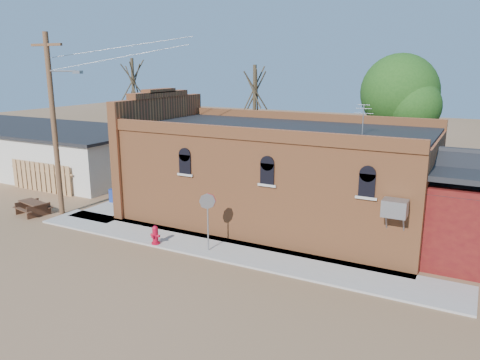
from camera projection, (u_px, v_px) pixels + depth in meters
The scene contains 14 objects.
ground at pixel (180, 251), 19.30m from camera, with size 120.00×120.00×0.00m, color brown.
sidewalk_south at pixel (223, 249), 19.39m from camera, with size 19.00×2.20×0.08m, color #9E9991.
sidewalk_west at pixel (151, 196), 27.30m from camera, with size 2.60×10.00×0.08m, color #9E9991.
brick_bar at pixel (272, 174), 22.72m from camera, with size 16.40×7.97×6.30m.
storage_building at pixel (30, 147), 34.42m from camera, with size 20.40×8.40×3.17m.
wood_fence at pixel (41, 177), 28.16m from camera, with size 5.20×0.10×1.80m, color #A06E48, non-canonical shape.
utility_pole at pixel (54, 122), 22.89m from camera, with size 3.12×0.26×9.00m.
tree_bare_near at pixel (255, 89), 30.40m from camera, with size 2.80×2.80×7.65m.
tree_bare_far at pixel (133, 80), 36.16m from camera, with size 2.80×2.80×8.16m.
tree_leafy at pixel (400, 93), 26.75m from camera, with size 4.40×4.40×8.15m.
fire_hydrant at pixel (155, 235), 19.76m from camera, with size 0.46×0.44×0.81m.
stop_sign at pixel (208, 207), 18.73m from camera, with size 0.55×0.45×2.43m.
trash_barrel at pixel (113, 195), 25.94m from camera, with size 0.46×0.46×0.71m, color navy.
picnic_table at pixel (33, 206), 23.94m from camera, with size 1.83×1.52×0.68m.
Camera 1 is at (10.62, -14.80, 7.45)m, focal length 35.00 mm.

